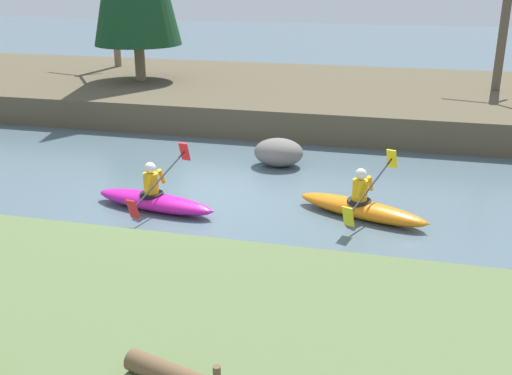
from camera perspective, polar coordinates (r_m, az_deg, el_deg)
ground_plane at (r=13.03m, az=-5.39°, el=-0.85°), size 90.00×90.00×0.00m
riverbank_near at (r=7.82m, az=-21.81°, el=-15.44°), size 44.00×6.83×0.53m
riverbank_far at (r=21.42m, az=2.75°, el=8.76°), size 44.00×9.12×0.89m
bare_tree_mid_upstream at (r=21.27m, az=22.73°, el=15.07°), size 2.89×2.85×5.17m
kayaker_lead at (r=11.99m, az=10.09°, el=-1.83°), size 2.74×2.00×1.20m
kayaker_middle at (r=12.36m, az=-9.59°, el=-1.13°), size 2.79×2.06×1.20m
boulder_midstream at (r=14.92m, az=2.16°, el=3.37°), size 1.23×0.96×0.70m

